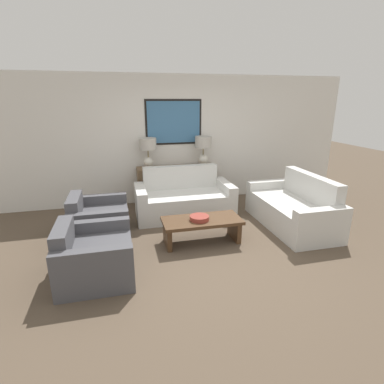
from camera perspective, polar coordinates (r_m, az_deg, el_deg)
The scene contains 11 objects.
ground_plane at distance 4.50m, azimuth 2.84°, elevation -11.38°, with size 20.00×20.00×0.00m, color brown.
back_wall at distance 6.47m, azimuth -3.53°, elevation 9.92°, with size 7.75×0.12×2.65m.
console_table at distance 6.39m, azimuth -2.92°, elevation 1.34°, with size 1.64×0.40×0.81m.
table_lamp_left at distance 6.13m, azimuth -8.40°, elevation 8.25°, with size 0.35×0.35×0.61m.
table_lamp_right at distance 6.35m, azimuth 2.16°, elevation 8.72°, with size 0.35×0.35×0.61m.
couch_by_back_wall at distance 5.77m, azimuth -1.56°, elevation -1.48°, with size 1.83×0.90×0.91m.
couch_by_side at distance 5.57m, azimuth 18.71°, elevation -3.12°, with size 0.90×1.83×0.91m.
coffee_table at distance 4.68m, azimuth 1.88°, elevation -6.30°, with size 1.22×0.55×0.39m.
decorative_bowl at distance 4.59m, azimuth 1.42°, elevation -4.97°, with size 0.30×0.30×0.07m.
armchair_near_back_wall at distance 5.08m, azimuth -17.41°, elevation -5.39°, with size 0.89×1.00×0.72m.
armchair_near_camera at distance 4.03m, azimuth -18.21°, elevation -11.63°, with size 0.89×1.00×0.72m.
Camera 1 is at (-1.16, -3.78, 2.16)m, focal length 28.00 mm.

